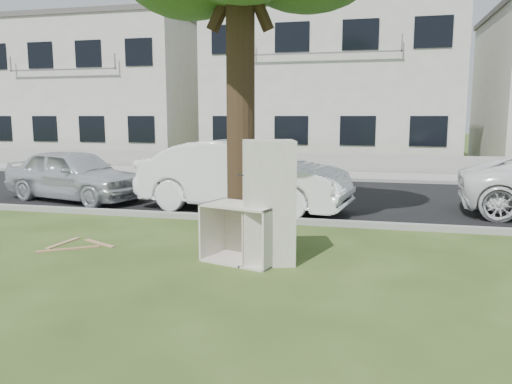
% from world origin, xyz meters
% --- Properties ---
extents(ground, '(120.00, 120.00, 0.00)m').
position_xyz_m(ground, '(0.00, 0.00, 0.00)').
color(ground, '#2D4418').
extents(road, '(120.00, 7.00, 0.01)m').
position_xyz_m(road, '(0.00, 6.00, 0.01)').
color(road, black).
rests_on(road, ground).
extents(kerb_near, '(120.00, 0.18, 0.12)m').
position_xyz_m(kerb_near, '(0.00, 2.45, 0.00)').
color(kerb_near, gray).
rests_on(kerb_near, ground).
extents(kerb_far, '(120.00, 0.18, 0.12)m').
position_xyz_m(kerb_far, '(0.00, 9.55, 0.00)').
color(kerb_far, gray).
rests_on(kerb_far, ground).
extents(sidewalk, '(120.00, 2.80, 0.01)m').
position_xyz_m(sidewalk, '(0.00, 11.00, 0.01)').
color(sidewalk, gray).
rests_on(sidewalk, ground).
extents(low_wall, '(120.00, 0.15, 0.70)m').
position_xyz_m(low_wall, '(0.00, 12.60, 0.35)').
color(low_wall, gray).
rests_on(low_wall, ground).
extents(townhouse_left, '(10.20, 8.16, 7.04)m').
position_xyz_m(townhouse_left, '(-12.00, 17.50, 3.52)').
color(townhouse_left, silver).
rests_on(townhouse_left, ground).
extents(townhouse_center, '(11.22, 8.16, 7.44)m').
position_xyz_m(townhouse_center, '(0.00, 17.50, 3.72)').
color(townhouse_center, silver).
rests_on(townhouse_center, ground).
extents(fridge, '(0.92, 0.88, 1.83)m').
position_xyz_m(fridge, '(0.58, -0.26, 0.92)').
color(fridge, silver).
rests_on(fridge, ground).
extents(cabinet, '(1.28, 1.00, 0.88)m').
position_xyz_m(cabinet, '(0.20, -0.34, 0.44)').
color(cabinet, beige).
rests_on(cabinet, ground).
extents(plank_a, '(0.86, 0.63, 0.02)m').
position_xyz_m(plank_a, '(-2.78, -0.38, 0.01)').
color(plank_a, '#A97951').
rests_on(plank_a, ground).
extents(plank_b, '(0.76, 0.43, 0.02)m').
position_xyz_m(plank_b, '(-2.47, 0.08, 0.01)').
color(plank_b, tan).
rests_on(plank_b, ground).
extents(plank_c, '(0.16, 0.78, 0.02)m').
position_xyz_m(plank_c, '(-3.09, -0.06, 0.01)').
color(plank_c, tan).
rests_on(plank_c, ground).
extents(car_center, '(5.14, 2.47, 1.63)m').
position_xyz_m(car_center, '(-0.87, 3.66, 0.81)').
color(car_center, white).
rests_on(car_center, ground).
extents(car_left, '(4.25, 2.54, 1.36)m').
position_xyz_m(car_left, '(-5.50, 4.02, 0.68)').
color(car_left, silver).
rests_on(car_left, ground).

